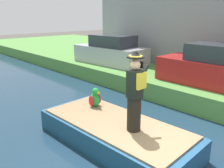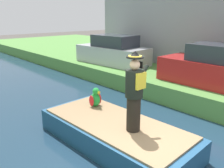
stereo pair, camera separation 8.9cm
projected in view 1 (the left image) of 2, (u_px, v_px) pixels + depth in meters
name	position (u px, v px, depth m)	size (l,w,h in m)	color
ground_plane	(152.00, 168.00, 5.28)	(80.00, 80.00, 0.00)	#4C4742
canal_water	(152.00, 166.00, 5.26)	(6.23, 48.00, 0.10)	#1E384C
boat	(115.00, 133.00, 6.01)	(1.95, 4.26, 0.61)	#23517A
person_pirate	(135.00, 92.00, 5.24)	(0.61, 0.42, 1.85)	black
parrot_plush	(95.00, 98.00, 6.86)	(0.36, 0.35, 0.57)	green
parked_car_red	(215.00, 68.00, 8.53)	(1.71, 4.00, 1.50)	red
parked_car_silver	(111.00, 52.00, 12.44)	(1.97, 4.11, 1.50)	#B7B7BC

